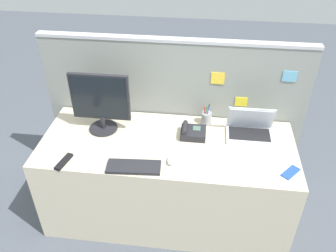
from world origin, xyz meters
name	(u,v)px	position (x,y,z in m)	size (l,w,h in m)	color
ground_plane	(167,211)	(0.00, 0.00, 0.00)	(10.00, 10.00, 0.00)	#4C515B
desk	(167,179)	(0.00, 0.00, 0.37)	(1.89, 0.77, 0.75)	beige
cubicle_divider	(173,117)	(0.00, 0.42, 0.70)	(2.12, 0.07, 1.39)	gray
desktop_monitor	(100,101)	(-0.52, 0.12, 1.00)	(0.44, 0.22, 0.47)	#232328
laptop	(250,128)	(0.61, 0.18, 0.80)	(0.35, 0.24, 0.23)	silver
desk_phone	(192,132)	(0.18, 0.11, 0.78)	(0.19, 0.16, 0.09)	#232328
keyboard_main	(134,167)	(-0.19, -0.30, 0.76)	(0.37, 0.14, 0.02)	#232328
computer_mouse_right_hand	(171,160)	(0.05, -0.20, 0.76)	(0.06, 0.10, 0.03)	#B2B5BC
pen_cup	(206,118)	(0.28, 0.29, 0.80)	(0.08, 0.08, 0.17)	#99999E
cell_phone_blue_case	(291,172)	(0.86, -0.22, 0.75)	(0.06, 0.15, 0.01)	blue
cell_phone_silver_slab	(161,123)	(-0.08, 0.25, 0.75)	(0.06, 0.15, 0.01)	#B7BAC1
tv_remote	(64,162)	(-0.68, -0.31, 0.76)	(0.04, 0.17, 0.02)	black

